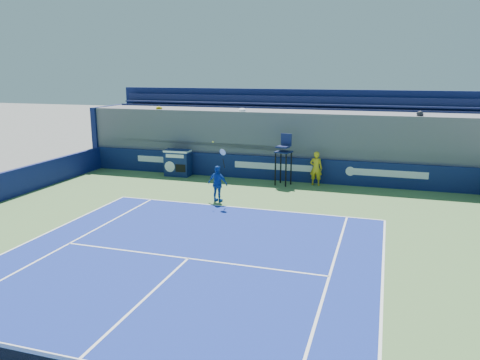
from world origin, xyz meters
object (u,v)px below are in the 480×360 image
(ball_person, at_px, (316,168))
(tennis_player, at_px, (218,184))
(umpire_chair, at_px, (284,154))
(match_clock, at_px, (178,162))

(ball_person, xyz_separation_m, tennis_player, (-3.48, -4.18, -0.05))
(ball_person, height_order, tennis_player, tennis_player)
(ball_person, xyz_separation_m, umpire_chair, (-1.50, -0.40, 0.69))
(match_clock, xyz_separation_m, umpire_chair, (5.71, -0.30, 0.79))
(match_clock, bearing_deg, umpire_chair, -2.98)
(match_clock, relative_size, tennis_player, 0.54)
(umpire_chair, bearing_deg, match_clock, 177.02)
(umpire_chair, relative_size, tennis_player, 0.96)
(match_clock, height_order, umpire_chair, umpire_chair)
(tennis_player, bearing_deg, match_clock, 132.39)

